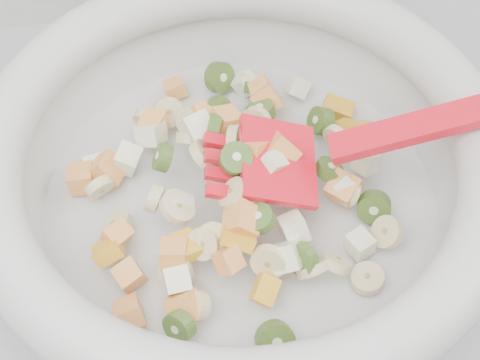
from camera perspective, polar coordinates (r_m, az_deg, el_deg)
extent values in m
cylinder|color=silver|center=(0.60, 0.00, -2.25)|extent=(0.33, 0.33, 0.02)
torus|color=silver|center=(0.54, 0.00, 2.41)|extent=(0.40, 0.40, 0.05)
cylinder|color=beige|center=(0.54, -2.86, -4.94)|extent=(0.03, 0.03, 0.03)
cylinder|color=beige|center=(0.60, 1.26, 4.55)|extent=(0.03, 0.03, 0.04)
cylinder|color=beige|center=(0.54, 5.71, -6.76)|extent=(0.03, 0.03, 0.03)
cylinder|color=beige|center=(0.54, -2.12, -4.51)|extent=(0.03, 0.03, 0.03)
cylinder|color=beige|center=(0.58, 0.09, 3.17)|extent=(0.03, 0.03, 0.03)
cylinder|color=beige|center=(0.55, -4.88, -2.08)|extent=(0.03, 0.04, 0.03)
cylinder|color=beige|center=(0.59, -10.85, -0.55)|extent=(0.03, 0.02, 0.03)
cylinder|color=beige|center=(0.54, 7.49, -6.43)|extent=(0.03, 0.03, 0.02)
cylinder|color=beige|center=(0.54, -0.46, -1.08)|extent=(0.03, 0.04, 0.03)
cylinder|color=beige|center=(0.64, -5.64, 5.24)|extent=(0.04, 0.03, 0.03)
cylinder|color=beige|center=(0.58, -0.38, 2.98)|extent=(0.02, 0.04, 0.04)
cylinder|color=beige|center=(0.62, -3.99, 4.60)|extent=(0.03, 0.03, 0.03)
cylinder|color=beige|center=(0.53, -3.46, -9.70)|extent=(0.03, 0.03, 0.02)
cylinder|color=beige|center=(0.55, 9.84, -7.53)|extent=(0.03, 0.03, 0.01)
cylinder|color=beige|center=(0.57, 11.33, -4.00)|extent=(0.02, 0.03, 0.03)
cylinder|color=beige|center=(0.64, -7.26, 4.68)|extent=(0.03, 0.02, 0.03)
cylinder|color=beige|center=(0.58, 8.47, -0.95)|extent=(0.02, 0.03, 0.03)
cylinder|color=beige|center=(0.58, 5.07, 1.88)|extent=(0.02, 0.03, 0.03)
cylinder|color=beige|center=(0.60, -3.81, 3.29)|extent=(0.03, 0.03, 0.03)
cylinder|color=beige|center=(0.61, 7.59, 3.08)|extent=(0.03, 0.03, 0.04)
cylinder|color=beige|center=(0.53, 2.23, -6.35)|extent=(0.03, 0.03, 0.03)
cylinder|color=beige|center=(0.56, -6.64, -1.43)|extent=(0.02, 0.03, 0.03)
cylinder|color=beige|center=(0.57, -2.74, 1.90)|extent=(0.03, 0.04, 0.04)
cylinder|color=beige|center=(0.57, -9.60, -3.54)|extent=(0.04, 0.04, 0.03)
cylinder|color=beige|center=(0.66, 0.99, 7.77)|extent=(0.03, 0.03, 0.02)
cylinder|color=beige|center=(0.54, -5.00, -7.23)|extent=(0.04, 0.03, 0.03)
cube|color=#F2974C|center=(0.56, -9.50, -4.23)|extent=(0.03, 0.03, 0.02)
cube|color=#F2974C|center=(0.57, 2.98, 2.14)|extent=(0.03, 0.04, 0.04)
cube|color=#F2974C|center=(0.58, 8.04, -0.65)|extent=(0.03, 0.03, 0.03)
cube|color=#F2974C|center=(0.62, -2.84, 4.85)|extent=(0.03, 0.03, 0.03)
cube|color=#F2974C|center=(0.63, 2.10, 6.25)|extent=(0.03, 0.03, 0.04)
cube|color=#F2974C|center=(0.64, 1.78, 6.88)|extent=(0.03, 0.02, 0.03)
cube|color=#F2974C|center=(0.53, -0.90, -6.23)|extent=(0.03, 0.03, 0.03)
cube|color=#F2974C|center=(0.53, -5.16, -5.76)|extent=(0.02, 0.03, 0.02)
cube|color=#F2974C|center=(0.62, -6.71, 4.23)|extent=(0.03, 0.03, 0.02)
cube|color=#F2974C|center=(0.55, -8.59, -7.30)|extent=(0.03, 0.03, 0.03)
cube|color=#F2974C|center=(0.54, -8.61, -10.17)|extent=(0.02, 0.03, 0.03)
cube|color=#F2974C|center=(0.60, -1.15, 4.56)|extent=(0.03, 0.03, 0.03)
cube|color=#F2974C|center=(0.61, -12.19, 0.11)|extent=(0.02, 0.02, 0.02)
cube|color=#F2974C|center=(0.53, 0.12, -3.12)|extent=(0.03, 0.03, 0.03)
cube|color=#F2974C|center=(0.60, -10.35, 0.68)|extent=(0.04, 0.03, 0.03)
cube|color=#F2974C|center=(0.53, -4.38, -9.78)|extent=(0.03, 0.03, 0.03)
cube|color=#F2974C|center=(0.56, 1.05, 2.00)|extent=(0.03, 0.03, 0.03)
cube|color=#F2974C|center=(0.66, -5.05, 7.10)|extent=(0.02, 0.02, 0.02)
cylinder|color=#72AE3A|center=(0.58, 10.35, -2.10)|extent=(0.04, 0.03, 0.04)
cylinder|color=#72AE3A|center=(0.65, 1.28, 7.17)|extent=(0.03, 0.03, 0.02)
cylinder|color=#72AE3A|center=(0.52, 2.75, -12.32)|extent=(0.03, 0.03, 0.03)
cylinder|color=#72AE3A|center=(0.53, 1.53, -3.00)|extent=(0.03, 0.03, 0.02)
cylinder|color=#72AE3A|center=(0.63, 6.29, 4.56)|extent=(0.03, 0.03, 0.03)
cylinder|color=#72AE3A|center=(0.62, -1.70, 5.37)|extent=(0.03, 0.02, 0.03)
cylinder|color=#72AE3A|center=(0.59, -2.14, 3.98)|extent=(0.02, 0.03, 0.03)
cylinder|color=#72AE3A|center=(0.54, 4.83, -6.12)|extent=(0.03, 0.03, 0.03)
cylinder|color=#72AE3A|center=(0.58, -6.01, 1.74)|extent=(0.02, 0.03, 0.02)
cylinder|color=#72AE3A|center=(0.52, -4.73, -11.25)|extent=(0.02, 0.03, 0.03)
cylinder|color=#72AE3A|center=(0.66, -1.60, 7.96)|extent=(0.04, 0.03, 0.04)
cylinder|color=#72AE3A|center=(0.54, -0.33, 1.65)|extent=(0.03, 0.03, 0.02)
cylinder|color=#72AE3A|center=(0.58, 6.92, 0.80)|extent=(0.03, 0.03, 0.02)
cylinder|color=#72AE3A|center=(0.62, 1.63, 5.32)|extent=(0.04, 0.04, 0.02)
cube|color=#EAEAC7|center=(0.60, -2.96, 3.96)|extent=(0.03, 0.04, 0.04)
cube|color=#EAEAC7|center=(0.55, 2.47, 1.18)|extent=(0.03, 0.02, 0.03)
cube|color=#EAEAC7|center=(0.55, -4.70, -2.11)|extent=(0.02, 0.03, 0.03)
cube|color=#EAEAC7|center=(0.61, -6.91, 3.61)|extent=(0.03, 0.03, 0.03)
cube|color=#EAEAC7|center=(0.61, -11.22, 0.84)|extent=(0.03, 0.02, 0.02)
cube|color=#EAEAC7|center=(0.53, -4.88, -7.72)|extent=(0.02, 0.03, 0.02)
cube|color=#EAEAC7|center=(0.59, -3.33, 4.01)|extent=(0.03, 0.03, 0.03)
cube|color=#EAEAC7|center=(0.66, 0.44, 7.49)|extent=(0.03, 0.03, 0.03)
cube|color=#EAEAC7|center=(0.55, 4.21, -3.77)|extent=(0.02, 0.03, 0.03)
cube|color=#EAEAC7|center=(0.56, 9.28, -4.92)|extent=(0.02, 0.02, 0.02)
cube|color=#EAEAC7|center=(0.66, 4.51, 7.24)|extent=(0.02, 0.02, 0.03)
cube|color=#EAEAC7|center=(0.53, 3.72, -5.93)|extent=(0.03, 0.03, 0.03)
cube|color=#EAEAC7|center=(0.60, 9.72, 1.37)|extent=(0.03, 0.03, 0.02)
cube|color=#EAEAC7|center=(0.60, -8.76, 1.64)|extent=(0.03, 0.03, 0.03)
cube|color=#EAEAC7|center=(0.58, 8.18, -0.56)|extent=(0.02, 0.03, 0.03)
cube|color=#FFAD2E|center=(0.54, 0.16, -2.65)|extent=(0.03, 0.02, 0.03)
cube|color=#FFAD2E|center=(0.53, -0.17, -4.50)|extent=(0.03, 0.03, 0.03)
cube|color=#FFAD2E|center=(0.54, -4.21, -5.16)|extent=(0.02, 0.03, 0.01)
cube|color=#FFAD2E|center=(0.53, 1.96, -8.54)|extent=(0.03, 0.03, 0.02)
cube|color=#FFAD2E|center=(0.63, 8.82, 4.01)|extent=(0.03, 0.03, 0.03)
cube|color=#FFAD2E|center=(0.55, -10.20, -5.43)|extent=(0.02, 0.03, 0.03)
cube|color=#FFAD2E|center=(0.65, 7.57, 5.50)|extent=(0.03, 0.03, 0.02)
cube|color=red|center=(0.55, 2.99, 1.45)|extent=(0.07, 0.08, 0.03)
cube|color=red|center=(0.57, -1.37, 2.97)|extent=(0.03, 0.01, 0.02)
cube|color=red|center=(0.56, -1.30, 1.69)|extent=(0.03, 0.01, 0.02)
cube|color=red|center=(0.55, -1.22, 0.37)|extent=(0.03, 0.01, 0.02)
cube|color=red|center=(0.54, -1.14, -0.99)|extent=(0.03, 0.01, 0.02)
cube|color=red|center=(0.55, 18.00, 5.08)|extent=(0.21, 0.05, 0.08)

